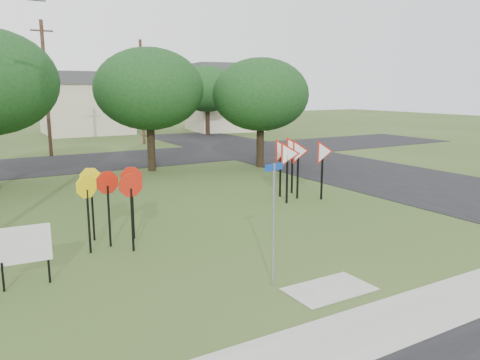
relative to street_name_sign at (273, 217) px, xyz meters
name	(u,v)px	position (x,y,z in m)	size (l,w,h in m)	color
ground	(271,258)	(0.99, 1.52, -1.68)	(140.00, 140.00, 0.00)	#31491B
sidewalk	(390,322)	(0.99, -2.68, -1.67)	(30.00, 1.60, 0.02)	#9C9D94
planting_strip	(443,351)	(0.99, -3.88, -1.67)	(30.00, 0.80, 0.02)	#31491B
street_right	(345,168)	(12.99, 11.52, -1.67)	(8.00, 50.00, 0.02)	black
street_far	(95,161)	(0.99, 21.52, -1.67)	(60.00, 8.00, 0.02)	black
curb_pad	(329,289)	(0.99, -0.88, -1.67)	(2.00, 1.20, 0.02)	#9C9D94
street_name_sign	(273,217)	(0.00, 0.00, 0.00)	(0.59, 0.17, 2.91)	gray
stop_sign_cluster	(110,190)	(-2.48, 4.74, 0.02)	(2.14, 1.77, 2.27)	black
yield_sign_cluster	(296,154)	(5.90, 6.94, 0.21)	(2.75, 1.85, 2.57)	black
info_board	(24,247)	(-5.01, 2.82, -0.69)	(1.18, 0.11, 1.48)	black
far_pole_a	(46,88)	(-1.01, 25.52, 2.92)	(1.40, 0.24, 9.00)	#493121
far_pole_b	(142,91)	(6.99, 29.52, 2.67)	(1.40, 0.24, 8.50)	#493121
house_mid	(86,103)	(4.99, 41.52, 1.47)	(8.40, 8.40, 6.20)	beige
house_right	(224,97)	(18.99, 37.52, 1.98)	(8.30, 8.30, 7.20)	beige
tree_near_mid	(149,89)	(2.99, 16.52, 2.86)	(6.00, 6.00, 6.80)	black
tree_near_right	(261,95)	(8.99, 14.52, 2.55)	(5.60, 5.60, 6.33)	black
tree_far_right	(207,89)	(14.99, 33.52, 2.86)	(6.00, 6.00, 6.80)	black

